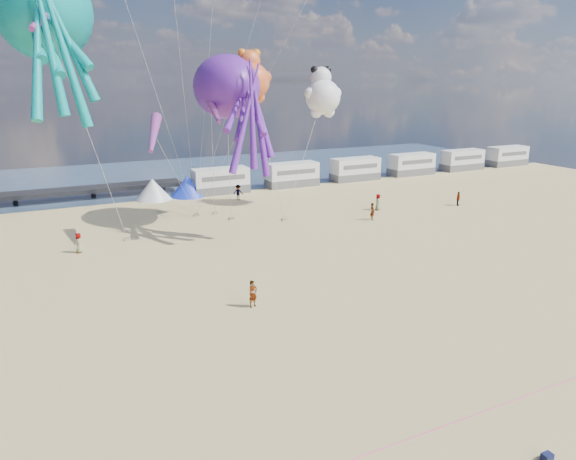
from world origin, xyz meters
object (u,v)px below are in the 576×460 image
at_px(tent_white, 153,189).
at_px(beachgoer_5, 372,211).
at_px(motorhome_0, 221,181).
at_px(tent_blue, 188,186).
at_px(kite_octopus_teal, 44,12).
at_px(beachgoer_0, 79,243).
at_px(kite_octopus_purple, 226,87).
at_px(motorhome_5, 507,156).
at_px(windsock_right, 154,133).
at_px(sandbag_b, 232,218).
at_px(motorhome_4, 462,160).
at_px(beachgoer_6, 378,202).
at_px(cooler_navy, 547,457).
at_px(sandbag_a, 127,239).
at_px(windsock_left, 45,16).
at_px(motorhome_1, 292,175).
at_px(beachgoer_3, 458,199).
at_px(sandbag_d, 215,213).
at_px(kite_panda, 323,97).
at_px(motorhome_3, 411,164).
at_px(standing_person, 253,294).
at_px(beachgoer_2, 238,192).
at_px(sandbag_c, 284,219).
at_px(motorhome_2, 355,169).
at_px(sandbag_e, 196,215).

bearing_deg(tent_white, beachgoer_5, -46.54).
bearing_deg(motorhome_0, tent_blue, 180.00).
bearing_deg(kite_octopus_teal, beachgoer_0, -103.86).
distance_m(tent_blue, kite_octopus_purple, 16.93).
relative_size(motorhome_5, windsock_right, 1.36).
bearing_deg(sandbag_b, motorhome_4, 16.43).
relative_size(tent_white, beachgoer_6, 2.36).
bearing_deg(motorhome_4, cooler_navy, -131.31).
relative_size(sandbag_a, windsock_left, 0.08).
bearing_deg(kite_octopus_purple, motorhome_1, 61.11).
xyz_separation_m(beachgoer_6, windsock_left, (-29.58, -3.68, 16.11)).
xyz_separation_m(motorhome_0, kite_octopus_purple, (-3.37, -12.67, 10.91)).
xyz_separation_m(beachgoer_3, beachgoer_6, (-8.96, 2.09, 0.09)).
relative_size(beachgoer_3, sandbag_d, 3.00).
xyz_separation_m(beachgoer_5, kite_panda, (-1.52, 7.35, 10.51)).
relative_size(kite_octopus_teal, kite_octopus_purple, 1.10).
relative_size(motorhome_1, sandbag_d, 13.20).
xyz_separation_m(tent_white, windsock_left, (-9.63, -18.83, 15.75)).
height_order(motorhome_0, sandbag_d, motorhome_0).
height_order(motorhome_0, kite_panda, kite_panda).
height_order(motorhome_3, sandbag_a, motorhome_3).
height_order(motorhome_3, kite_octopus_purple, kite_octopus_purple).
relative_size(motorhome_3, cooler_navy, 17.37).
bearing_deg(kite_octopus_purple, tent_blue, 109.40).
bearing_deg(windsock_right, standing_person, -62.81).
relative_size(motorhome_3, tent_blue, 1.65).
height_order(beachgoer_6, sandbag_d, beachgoer_6).
xyz_separation_m(tent_white, kite_panda, (15.65, -10.78, 10.15)).
height_order(cooler_navy, kite_octopus_teal, kite_octopus_teal).
height_order(motorhome_1, beachgoer_2, motorhome_1).
distance_m(motorhome_1, sandbag_c, 16.79).
height_order(motorhome_2, sandbag_a, motorhome_2).
bearing_deg(motorhome_2, windsock_left, -152.79).
bearing_deg(windsock_right, beachgoer_2, 65.82).
height_order(motorhome_3, windsock_right, windsock_right).
relative_size(beachgoer_3, beachgoer_5, 0.90).
height_order(motorhome_2, beachgoer_0, motorhome_2).
relative_size(motorhome_1, sandbag_b, 13.20).
height_order(beachgoer_3, windsock_left, windsock_left).
xyz_separation_m(tent_blue, sandbag_e, (-1.70, -9.23, -1.09)).
height_order(motorhome_3, cooler_navy, motorhome_3).
distance_m(motorhome_1, sandbag_a, 27.04).
xyz_separation_m(tent_white, sandbag_b, (4.97, -12.10, -1.09)).
bearing_deg(cooler_navy, motorhome_1, 74.07).
height_order(motorhome_3, motorhome_5, same).
distance_m(motorhome_4, cooler_navy, 63.97).
xyz_separation_m(motorhome_2, kite_panda, (-11.35, -10.78, 9.85)).
bearing_deg(kite_panda, windsock_left, -142.59).
bearing_deg(standing_person, windsock_left, 107.63).
xyz_separation_m(cooler_navy, beachgoer_6, (16.16, 32.89, 0.70)).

